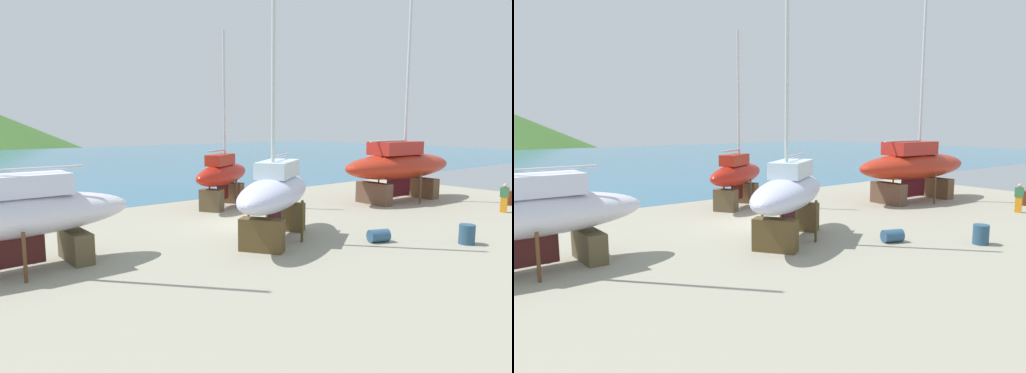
% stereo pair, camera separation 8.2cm
% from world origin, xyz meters
% --- Properties ---
extents(ground_plane, '(43.75, 43.75, 0.00)m').
position_xyz_m(ground_plane, '(0.00, -2.77, 0.00)').
color(ground_plane, gray).
extents(sea_water, '(168.66, 74.95, 0.01)m').
position_xyz_m(sea_water, '(0.00, 45.64, 0.00)').
color(sea_water, '#31698A').
rests_on(sea_water, ground).
extents(sailboat_large_starboard, '(9.78, 3.61, 14.91)m').
position_xyz_m(sailboat_large_starboard, '(12.26, -0.37, 2.32)').
color(sailboat_large_starboard, brown).
rests_on(sailboat_large_starboard, ground).
extents(sailboat_mid_port, '(7.62, 6.14, 12.57)m').
position_xyz_m(sailboat_mid_port, '(-0.88, -3.21, 2.07)').
color(sailboat_mid_port, brown).
rests_on(sailboat_mid_port, ground).
extents(sailboat_far_slipway, '(8.22, 2.94, 13.30)m').
position_xyz_m(sailboat_far_slipway, '(-10.72, -1.07, 1.96)').
color(sailboat_far_slipway, brown).
rests_on(sailboat_far_slipway, ground).
extents(sailboat_small_center, '(6.21, 4.68, 10.51)m').
position_xyz_m(sailboat_small_center, '(1.75, 4.82, 1.94)').
color(sailboat_small_center, brown).
rests_on(sailboat_small_center, ground).
extents(worker, '(0.36, 0.49, 1.68)m').
position_xyz_m(worker, '(13.49, -6.59, 0.87)').
color(worker, orange).
rests_on(worker, ground).
extents(barrel_tipped_left, '(0.79, 0.79, 0.83)m').
position_xyz_m(barrel_tipped_left, '(5.03, -8.78, 0.42)').
color(barrel_tipped_left, navy).
rests_on(barrel_tipped_left, ground).
extents(barrel_tipped_center, '(0.81, 0.81, 0.90)m').
position_xyz_m(barrel_tipped_center, '(16.28, -5.65, 0.45)').
color(barrel_tipped_center, maroon).
rests_on(barrel_tipped_center, ground).
extents(barrel_tipped_right, '(1.02, 0.84, 0.56)m').
position_xyz_m(barrel_tipped_right, '(2.36, -6.29, 0.28)').
color(barrel_tipped_right, '#2C5070').
rests_on(barrel_tipped_right, ground).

